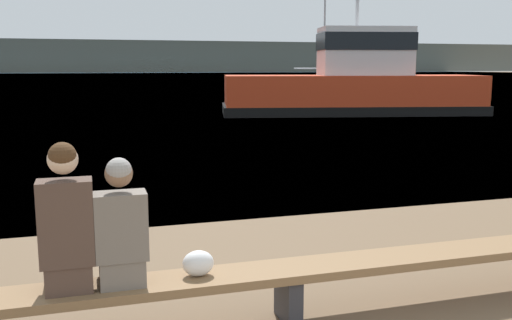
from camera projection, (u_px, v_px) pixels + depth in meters
The scene contains 8 objects.
water_surface at pixel (92, 75), 120.90m from camera, with size 240.00×240.00×0.00m, color teal.
far_shoreline at pixel (89, 56), 170.23m from camera, with size 600.00×12.00×9.44m, color #4C4C42.
bench_main at pixel (288, 276), 4.52m from camera, with size 8.58×0.43×0.45m.
person_left at pixel (67, 226), 3.97m from camera, with size 0.37×0.40×1.06m.
person_right at pixel (121, 231), 4.08m from camera, with size 0.37×0.40×0.94m.
shopping_bag at pixel (198, 263), 4.30m from camera, with size 0.24×0.17×0.20m.
tugboat_red at pixel (354, 87), 24.01m from camera, with size 11.31×5.63×5.66m.
moored_sailboat at pixel (330, 89), 36.66m from camera, with size 9.51×3.01×9.40m.
Camera 1 is at (-1.93, -1.09, 2.02)m, focal length 40.00 mm.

